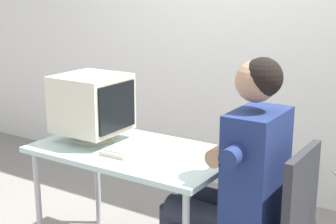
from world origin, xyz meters
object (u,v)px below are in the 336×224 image
keyboard (133,145)px  office_chair (271,223)px  desk (133,160)px  person_seated (235,176)px  crt_monitor (92,104)px

keyboard → office_chair: bearing=-3.4°
desk → person_seated: 0.65m
desk → crt_monitor: size_ratio=2.90×
desk → office_chair: 0.86m
crt_monitor → office_chair: size_ratio=0.44×
office_chair → keyboard: bearing=176.6°
desk → keyboard: size_ratio=2.78×
desk → person_seated: bearing=-2.9°
crt_monitor → keyboard: (0.29, 0.01, -0.21)m
desk → keyboard: bearing=120.8°
crt_monitor → person_seated: 0.98m
office_chair → crt_monitor: bearing=177.9°
desk → keyboard: 0.08m
crt_monitor → office_chair: crt_monitor is taller
keyboard → office_chair: (0.86, -0.05, -0.22)m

